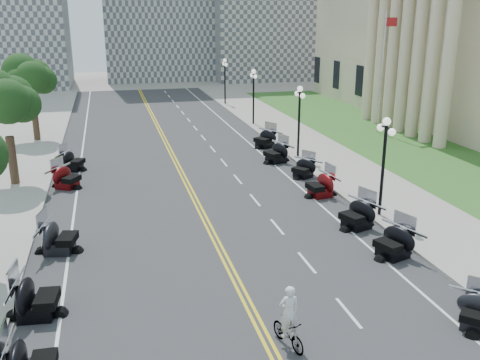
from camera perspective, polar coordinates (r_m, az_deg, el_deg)
ground at (r=21.63m, az=-0.92°, el=-9.71°), size 160.00×160.00×0.00m
road at (r=30.71m, az=-5.16°, el=-1.42°), size 16.00×90.00×0.01m
centerline_yellow_a at (r=30.69m, az=-5.39°, el=-1.42°), size 0.12×90.00×0.00m
centerline_yellow_b at (r=30.73m, az=-4.94°, el=-1.39°), size 0.12×90.00×0.00m
edge_line_north at (r=32.24m, az=6.14°, el=-0.52°), size 0.12×90.00×0.00m
edge_line_south at (r=30.47m, az=-17.14°, el=-2.28°), size 0.12×90.00×0.00m
lane_dash_5 at (r=19.27m, az=11.49°, el=-13.69°), size 0.12×2.00×0.00m
lane_dash_6 at (r=22.48m, az=7.14°, el=-8.72°), size 0.12×2.00×0.00m
lane_dash_7 at (r=25.92m, az=3.98°, el=-4.99°), size 0.12×2.00×0.00m
lane_dash_8 at (r=29.49m, az=1.60°, el=-2.13°), size 0.12×2.00×0.00m
lane_dash_9 at (r=33.17m, az=-0.25°, el=0.10°), size 0.12×2.00×0.00m
lane_dash_10 at (r=36.91m, az=-1.73°, el=1.88°), size 0.12×2.00×0.00m
lane_dash_11 at (r=40.70m, az=-2.93°, el=3.33°), size 0.12×2.00×0.00m
lane_dash_12 at (r=44.53m, az=-3.94°, el=4.53°), size 0.12×2.00×0.00m
lane_dash_13 at (r=48.38m, az=-4.78°, el=5.54°), size 0.12×2.00×0.00m
lane_dash_14 at (r=52.26m, az=-5.51°, el=6.40°), size 0.12×2.00×0.00m
lane_dash_15 at (r=56.15m, az=-6.13°, el=7.14°), size 0.12×2.00×0.00m
lane_dash_16 at (r=60.06m, az=-6.68°, el=7.79°), size 0.12×2.00×0.00m
lane_dash_17 at (r=63.98m, az=-7.16°, el=8.35°), size 0.12×2.00×0.00m
lane_dash_18 at (r=67.91m, az=-7.59°, el=8.85°), size 0.12×2.00×0.00m
lane_dash_19 at (r=71.85m, az=-7.97°, el=9.29°), size 0.12×2.00×0.00m
sidewalk_north at (r=33.81m, az=12.69°, el=0.11°), size 5.00×90.00×0.15m
lawn at (r=43.87m, az=16.29°, el=3.73°), size 9.00×60.00×0.10m
distant_block_c at (r=87.82m, az=3.62°, el=18.04°), size 20.00×14.00×22.00m
street_lamp_2 at (r=27.17m, az=15.01°, el=1.28°), size 0.50×1.20×4.90m
street_lamp_3 at (r=37.80m, az=6.31°, el=6.18°), size 0.50×1.20×4.90m
street_lamp_4 at (r=49.06m, az=1.45°, el=8.83°), size 0.50×1.20×4.90m
street_lamp_5 at (r=60.61m, az=-1.62°, el=10.45°), size 0.50×1.20×4.90m
flagpole at (r=46.74m, az=14.89°, el=10.81°), size 1.10×0.20×10.00m
tree_3 at (r=33.65m, az=-23.73°, el=7.18°), size 4.80×4.80×9.20m
tree_4 at (r=45.42m, az=-21.41°, el=9.72°), size 4.80×4.80×9.20m
motorcycle_n_4 at (r=19.41m, az=24.07°, el=-12.63°), size 2.54×2.54×1.26m
motorcycle_n_5 at (r=23.44m, az=16.08°, el=-6.24°), size 2.66×2.66×1.47m
motorcycle_n_6 at (r=26.08m, az=12.39°, el=-3.48°), size 2.72×2.72×1.50m
motorcycle_n_7 at (r=30.19m, az=8.57°, el=-0.41°), size 2.36×2.36×1.48m
motorcycle_n_8 at (r=33.62m, az=6.77°, el=1.36°), size 2.59×2.59×1.31m
motorcycle_n_9 at (r=36.86m, az=3.86°, el=3.03°), size 2.76×2.76×1.53m
motorcycle_n_10 at (r=41.07m, az=2.68°, el=4.53°), size 2.93×2.93×1.51m
motorcycle_s_5 at (r=19.59m, az=-20.97°, el=-11.45°), size 2.45×2.45×1.55m
motorcycle_s_6 at (r=24.21m, az=-18.77°, el=-5.64°), size 2.61×2.61×1.53m
motorcycle_s_8 at (r=32.94m, az=-18.02°, el=0.40°), size 2.85×2.85×1.45m
motorcycle_s_9 at (r=36.58m, az=-17.44°, el=2.08°), size 2.68×2.68×1.43m
bicycle at (r=17.09m, az=5.16°, el=-15.95°), size 0.88×1.65×0.95m
cyclist_rider at (r=16.39m, az=5.29°, el=-12.02°), size 0.63×0.41×1.73m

